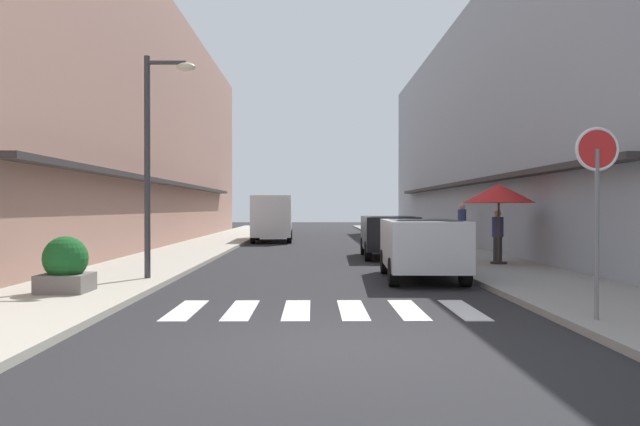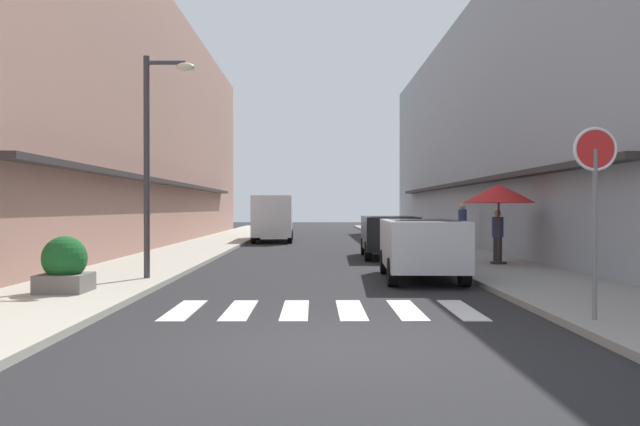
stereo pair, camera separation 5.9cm
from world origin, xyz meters
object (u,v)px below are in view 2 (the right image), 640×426
object	(u,v)px
planter_corner	(65,266)
pedestrian_walking_near	(498,235)
round_street_sign	(595,172)
pedestrian_walking_far	(462,225)
delivery_van	(273,215)
cafe_umbrella	(499,194)
street_lamp	(155,142)
parked_car_mid	(389,232)
parked_car_near	(421,242)

from	to	relation	value
planter_corner	pedestrian_walking_near	distance (m)	12.31
round_street_sign	pedestrian_walking_far	bearing A→B (deg)	83.52
delivery_van	cafe_umbrella	xyz separation A→B (m)	(7.52, -14.56, 0.75)
cafe_umbrella	pedestrian_walking_near	bearing A→B (deg)	76.63
street_lamp	planter_corner	bearing A→B (deg)	-114.56
parked_car_mid	planter_corner	distance (m)	12.39
round_street_sign	street_lamp	xyz separation A→B (m)	(-7.80, 5.60, 1.01)
street_lamp	pedestrian_walking_far	xyz separation A→B (m)	(9.66, 10.72, -2.20)
delivery_van	street_lamp	xyz separation A→B (m)	(-1.56, -18.24, 1.88)
parked_car_near	round_street_sign	bearing A→B (deg)	-76.41
parked_car_mid	parked_car_near	bearing A→B (deg)	-90.00
street_lamp	cafe_umbrella	distance (m)	9.86
parked_car_near	street_lamp	xyz separation A→B (m)	(-6.30, -0.61, 2.36)
parked_car_near	planter_corner	distance (m)	8.06
delivery_van	pedestrian_walking_near	size ratio (longest dim) A/B	3.48
cafe_umbrella	planter_corner	xyz separation A→B (m)	(-10.21, -6.16, -1.54)
round_street_sign	planter_corner	distance (m)	9.61
street_lamp	cafe_umbrella	world-z (taller)	street_lamp
round_street_sign	pedestrian_walking_far	size ratio (longest dim) A/B	1.55
pedestrian_walking_far	parked_car_near	bearing A→B (deg)	-29.24
parked_car_near	delivery_van	size ratio (longest dim) A/B	0.78
parked_car_mid	street_lamp	world-z (taller)	street_lamp
round_street_sign	planter_corner	world-z (taller)	round_street_sign
street_lamp	cafe_umbrella	size ratio (longest dim) A/B	2.21
delivery_van	parked_car_near	bearing A→B (deg)	-74.93
cafe_umbrella	pedestrian_walking_near	size ratio (longest dim) A/B	1.49
street_lamp	planter_corner	world-z (taller)	street_lamp
delivery_van	pedestrian_walking_far	size ratio (longest dim) A/B	3.01
planter_corner	pedestrian_walking_near	bearing A→B (deg)	32.89
parked_car_mid	delivery_van	bearing A→B (deg)	113.69
cafe_umbrella	pedestrian_walking_far	xyz separation A→B (m)	(0.58, 7.04, -1.08)
parked_car_near	pedestrian_walking_near	distance (m)	4.62
parked_car_mid	pedestrian_walking_near	size ratio (longest dim) A/B	2.75
parked_car_mid	pedestrian_walking_far	size ratio (longest dim) A/B	2.38
delivery_van	street_lamp	size ratio (longest dim) A/B	1.06
parked_car_near	street_lamp	world-z (taller)	street_lamp
delivery_van	cafe_umbrella	distance (m)	16.41
delivery_van	pedestrian_walking_far	xyz separation A→B (m)	(8.10, -7.52, -0.32)
delivery_van	cafe_umbrella	size ratio (longest dim) A/B	2.34
street_lamp	pedestrian_walking_near	distance (m)	10.39
pedestrian_walking_near	pedestrian_walking_far	bearing A→B (deg)	-139.65
street_lamp	pedestrian_walking_far	distance (m)	14.59
cafe_umbrella	pedestrian_walking_near	xyz separation A→B (m)	(0.13, 0.53, -1.22)
parked_car_near	parked_car_mid	world-z (taller)	same
planter_corner	cafe_umbrella	bearing A→B (deg)	31.09
pedestrian_walking_near	pedestrian_walking_far	world-z (taller)	pedestrian_walking_far
parked_car_mid	pedestrian_walking_near	world-z (taller)	pedestrian_walking_near
pedestrian_walking_far	round_street_sign	bearing A→B (deg)	-17.38
parked_car_near	pedestrian_walking_far	size ratio (longest dim) A/B	2.36
street_lamp	pedestrian_walking_far	size ratio (longest dim) A/B	2.85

